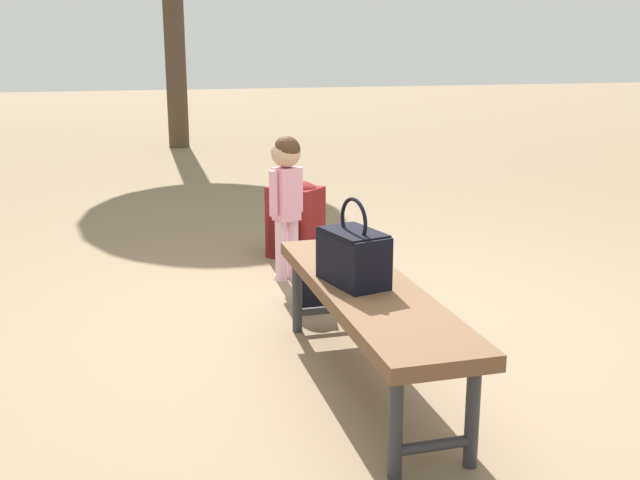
{
  "coord_description": "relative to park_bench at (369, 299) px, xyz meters",
  "views": [
    {
      "loc": [
        -3.36,
        1.12,
        1.44
      ],
      "look_at": [
        0.31,
        0.17,
        0.45
      ],
      "focal_mm": 43.05,
      "sensor_mm": 36.0,
      "label": 1
    }
  ],
  "objects": [
    {
      "name": "park_bench",
      "position": [
        0.0,
        0.0,
        0.0
      ],
      "size": [
        1.61,
        0.42,
        0.45
      ],
      "color": "brown",
      "rests_on": "ground"
    },
    {
      "name": "backpack_large",
      "position": [
        2.05,
        -0.14,
        -0.11
      ],
      "size": [
        0.41,
        0.41,
        0.56
      ],
      "color": "maroon",
      "rests_on": "ground"
    },
    {
      "name": "child_standing",
      "position": [
        1.57,
        0.02,
        0.2
      ],
      "size": [
        0.18,
        0.22,
        0.89
      ],
      "color": "#E5B2C6",
      "rests_on": "ground"
    },
    {
      "name": "backpack_small",
      "position": [
        1.03,
        -0.01,
        -0.23
      ],
      "size": [
        0.21,
        0.19,
        0.32
      ],
      "color": "black",
      "rests_on": "ground"
    },
    {
      "name": "handbag",
      "position": [
        0.06,
        0.05,
        0.18
      ],
      "size": [
        0.36,
        0.26,
        0.37
      ],
      "color": "black",
      "rests_on": "park_bench"
    },
    {
      "name": "ground_plane",
      "position": [
        0.48,
        -0.16,
        -0.39
      ],
      "size": [
        40.0,
        40.0,
        0.0
      ],
      "primitive_type": "plane",
      "color": "#7F6B51",
      "rests_on": "ground"
    }
  ]
}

